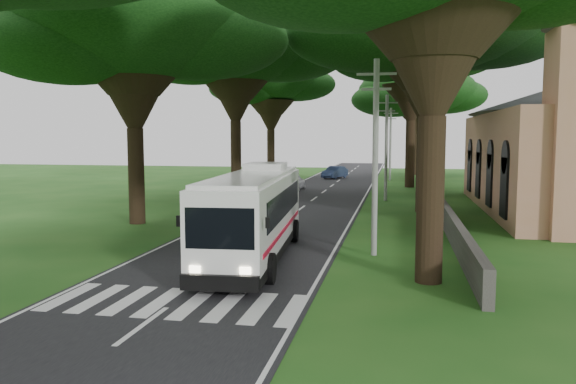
{
  "coord_description": "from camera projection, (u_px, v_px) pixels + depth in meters",
  "views": [
    {
      "loc": [
        6.44,
        -17.14,
        4.92
      ],
      "look_at": [
        1.17,
        9.54,
        2.2
      ],
      "focal_mm": 35.0,
      "sensor_mm": 36.0,
      "label": 1
    }
  ],
  "objects": [
    {
      "name": "ground",
      "position": [
        197.0,
        286.0,
        18.46
      ],
      "size": [
        140.0,
        140.0,
        0.0
      ],
      "primitive_type": "plane",
      "color": "#1C4E16",
      "rests_on": "ground"
    },
    {
      "name": "road",
      "position": [
        312.0,
        200.0,
        42.87
      ],
      "size": [
        8.0,
        120.0,
        0.04
      ],
      "primitive_type": "cube",
      "color": "black",
      "rests_on": "ground"
    },
    {
      "name": "crosswalk",
      "position": [
        173.0,
        304.0,
        16.51
      ],
      "size": [
        8.0,
        3.0,
        0.01
      ],
      "primitive_type": "cube",
      "color": "silver",
      "rests_on": "ground"
    },
    {
      "name": "property_wall",
      "position": [
        434.0,
        197.0,
        40.1
      ],
      "size": [
        0.35,
        50.0,
        1.2
      ],
      "primitive_type": "cube",
      "color": "#383533",
      "rests_on": "ground"
    },
    {
      "name": "pole_near",
      "position": [
        375.0,
        154.0,
        22.84
      ],
      "size": [
        1.6,
        0.24,
        8.0
      ],
      "color": "gray",
      "rests_on": "ground"
    },
    {
      "name": "pole_mid",
      "position": [
        386.0,
        146.0,
        42.37
      ],
      "size": [
        1.6,
        0.24,
        8.0
      ],
      "color": "gray",
      "rests_on": "ground"
    },
    {
      "name": "pole_far",
      "position": [
        390.0,
        143.0,
        61.89
      ],
      "size": [
        1.6,
        0.24,
        8.0
      ],
      "color": "gray",
      "rests_on": "ground"
    },
    {
      "name": "tree_l_mida",
      "position": [
        132.0,
        29.0,
        30.65
      ],
      "size": [
        13.93,
        13.93,
        13.81
      ],
      "color": "black",
      "rests_on": "ground"
    },
    {
      "name": "tree_l_midb",
      "position": [
        235.0,
        45.0,
        47.93
      ],
      "size": [
        16.1,
        16.1,
        16.16
      ],
      "color": "black",
      "rests_on": "ground"
    },
    {
      "name": "tree_l_far",
      "position": [
        271.0,
        81.0,
        65.83
      ],
      "size": [
        12.53,
        12.53,
        14.23
      ],
      "color": "black",
      "rests_on": "ground"
    },
    {
      "name": "tree_r_mida",
      "position": [
        427.0,
        20.0,
        35.23
      ],
      "size": [
        15.67,
        15.67,
        15.6
      ],
      "color": "black",
      "rests_on": "ground"
    },
    {
      "name": "tree_r_midb",
      "position": [
        412.0,
        50.0,
        52.82
      ],
      "size": [
        13.71,
        13.71,
        16.05
      ],
      "color": "black",
      "rests_on": "ground"
    },
    {
      "name": "tree_r_far",
      "position": [
        417.0,
        92.0,
        70.45
      ],
      "size": [
        14.67,
        14.67,
        13.68
      ],
      "color": "black",
      "rests_on": "ground"
    },
    {
      "name": "coach_bus",
      "position": [
        255.0,
        213.0,
        22.52
      ],
      "size": [
        3.39,
        11.76,
        3.42
      ],
      "rotation": [
        0.0,
        0.0,
        0.08
      ],
      "color": "white",
      "rests_on": "ground"
    },
    {
      "name": "distant_car_a",
      "position": [
        293.0,
        182.0,
        51.15
      ],
      "size": [
        1.81,
        4.35,
        1.47
      ],
      "primitive_type": "imported",
      "rotation": [
        0.0,
        0.0,
        3.12
      ],
      "color": "silver",
      "rests_on": "road"
    },
    {
      "name": "distant_car_b",
      "position": [
        335.0,
        172.0,
        65.04
      ],
      "size": [
        2.83,
        4.5,
        1.4
      ],
      "primitive_type": "imported",
      "rotation": [
        0.0,
        0.0,
        -0.34
      ],
      "color": "navy",
      "rests_on": "road"
    },
    {
      "name": "pedestrian",
      "position": [
        135.0,
        208.0,
        31.82
      ],
      "size": [
        0.51,
        0.67,
        1.66
      ],
      "primitive_type": "imported",
      "rotation": [
        0.0,
        0.0,
        1.37
      ],
      "color": "black",
      "rests_on": "ground"
    }
  ]
}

